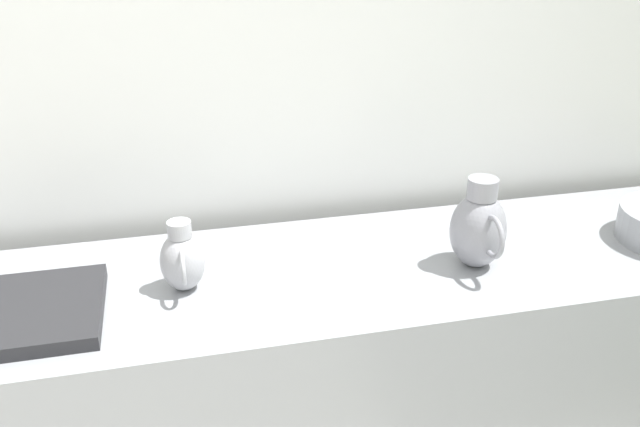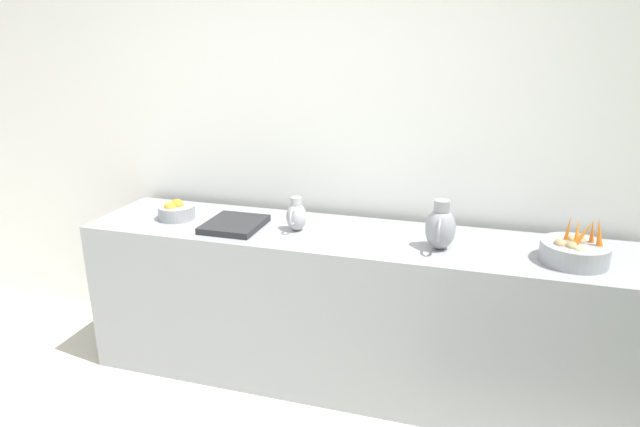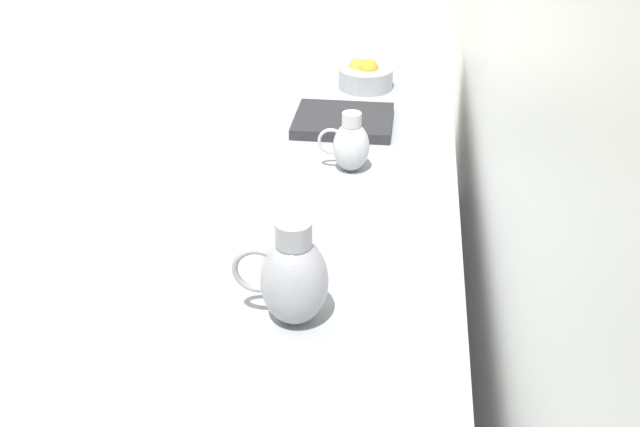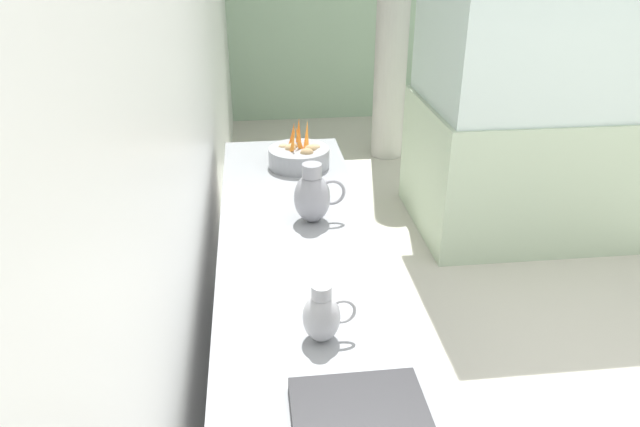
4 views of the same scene
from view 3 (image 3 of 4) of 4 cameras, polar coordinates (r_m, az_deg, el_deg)
tile_wall_left at (r=1.43m, az=17.74°, el=9.70°), size 0.10×9.13×3.00m
prep_counter at (r=2.38m, az=1.77°, el=-9.81°), size 0.63×2.98×0.90m
orange_bowl at (r=3.06m, az=3.39°, el=10.14°), size 0.21×0.21×0.12m
metal_pitcher_tall at (r=1.68m, az=-2.02°, el=-4.77°), size 0.21×0.15×0.25m
metal_pitcher_short at (r=2.36m, az=2.28°, el=5.14°), size 0.16×0.11×0.19m
counter_sink_basin at (r=2.71m, az=1.76°, el=6.90°), size 0.34×0.30×0.04m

